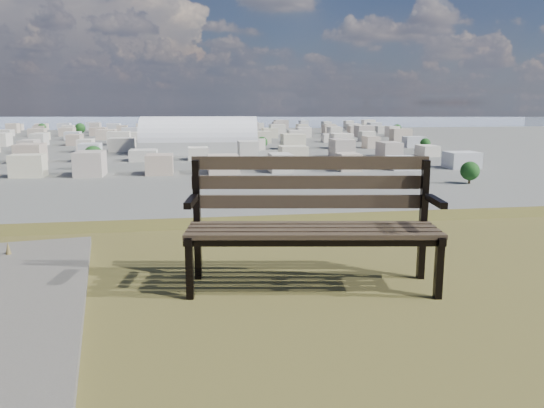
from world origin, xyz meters
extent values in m
cube|color=#3A3121|center=(-1.34, 1.67, 25.47)|extent=(1.93, 0.39, 0.04)
cube|color=#3A3121|center=(-1.32, 1.80, 25.47)|extent=(1.93, 0.39, 0.04)
cube|color=#3A3121|center=(-1.30, 1.93, 25.47)|extent=(1.93, 0.39, 0.04)
cube|color=#3A3121|center=(-1.28, 2.06, 25.47)|extent=(1.93, 0.39, 0.04)
cube|color=#3A3121|center=(-1.27, 2.14, 25.64)|extent=(1.92, 0.33, 0.11)
cube|color=#3A3121|center=(-1.26, 2.17, 25.80)|extent=(1.92, 0.33, 0.11)
cube|color=#3A3121|center=(-1.26, 2.20, 25.96)|extent=(1.92, 0.33, 0.11)
cube|color=black|center=(-2.26, 1.80, 25.24)|extent=(0.06, 0.07, 0.47)
cube|color=black|center=(-2.19, 2.25, 25.49)|extent=(0.06, 0.07, 0.99)
cube|color=black|center=(-2.22, 2.01, 25.44)|extent=(0.14, 0.54, 0.05)
cube|color=black|center=(-2.23, 1.95, 25.71)|extent=(0.11, 0.39, 0.05)
cube|color=black|center=(-0.43, 1.51, 25.24)|extent=(0.06, 0.07, 0.47)
cube|color=black|center=(-0.36, 1.97, 25.49)|extent=(0.06, 0.07, 0.99)
cube|color=black|center=(-0.40, 1.72, 25.44)|extent=(0.14, 0.54, 0.05)
cube|color=black|center=(-0.40, 1.67, 25.71)|extent=(0.11, 0.39, 0.05)
cube|color=black|center=(-1.34, 1.66, 25.42)|extent=(1.92, 0.34, 0.04)
cube|color=black|center=(-1.28, 2.07, 25.42)|extent=(1.92, 0.34, 0.04)
cone|color=brown|center=(-3.90, 3.00, 25.09)|extent=(0.08, 0.08, 0.19)
cube|color=#B9B8B4|center=(3.93, 281.15, 3.34)|extent=(62.00, 30.03, 6.69)
cylinder|color=silver|center=(3.93, 281.15, 6.69)|extent=(62.00, 30.03, 25.42)
cube|color=beige|center=(-60.00, 200.00, 3.50)|extent=(11.00, 11.00, 7.00)
cube|color=#A89A90|center=(-36.00, 200.00, 3.50)|extent=(11.00, 11.00, 7.00)
cube|color=#B5A390|center=(-12.00, 200.00, 3.50)|extent=(11.00, 11.00, 7.00)
cube|color=#B5B5BA|center=(12.00, 200.00, 3.50)|extent=(11.00, 11.00, 7.00)
cube|color=beige|center=(36.00, 200.00, 3.50)|extent=(11.00, 11.00, 7.00)
cube|color=tan|center=(60.00, 200.00, 3.50)|extent=(11.00, 11.00, 7.00)
cube|color=beige|center=(84.00, 200.00, 3.50)|extent=(11.00, 11.00, 7.00)
cube|color=#B7B1A6|center=(108.00, 200.00, 3.50)|extent=(11.00, 11.00, 7.00)
cube|color=#B5A390|center=(-72.00, 250.00, 3.50)|extent=(11.00, 11.00, 7.00)
cube|color=#B5B5BA|center=(-48.00, 250.00, 3.50)|extent=(11.00, 11.00, 7.00)
cube|color=beige|center=(-24.00, 250.00, 3.50)|extent=(11.00, 11.00, 7.00)
cube|color=tan|center=(0.00, 250.00, 3.50)|extent=(11.00, 11.00, 7.00)
cube|color=beige|center=(24.00, 250.00, 3.50)|extent=(11.00, 11.00, 7.00)
cube|color=#B7B1A6|center=(48.00, 250.00, 3.50)|extent=(11.00, 11.00, 7.00)
cube|color=beige|center=(72.00, 250.00, 3.50)|extent=(11.00, 11.00, 7.00)
cube|color=#A89A90|center=(96.00, 250.00, 3.50)|extent=(11.00, 11.00, 7.00)
cube|color=#B5A390|center=(120.00, 250.00, 3.50)|extent=(11.00, 11.00, 7.00)
cube|color=tan|center=(-84.00, 300.00, 3.50)|extent=(11.00, 11.00, 7.00)
cube|color=beige|center=(-60.00, 300.00, 3.50)|extent=(11.00, 11.00, 7.00)
cube|color=#B7B1A6|center=(-36.00, 300.00, 3.50)|extent=(11.00, 11.00, 7.00)
cube|color=beige|center=(-12.00, 300.00, 3.50)|extent=(11.00, 11.00, 7.00)
cube|color=#A89A90|center=(12.00, 300.00, 3.50)|extent=(11.00, 11.00, 7.00)
cube|color=#B5A390|center=(36.00, 300.00, 3.50)|extent=(11.00, 11.00, 7.00)
cube|color=#B5B5BA|center=(60.00, 300.00, 3.50)|extent=(11.00, 11.00, 7.00)
cube|color=beige|center=(84.00, 300.00, 3.50)|extent=(11.00, 11.00, 7.00)
cube|color=tan|center=(108.00, 300.00, 3.50)|extent=(11.00, 11.00, 7.00)
cube|color=beige|center=(132.00, 300.00, 3.50)|extent=(11.00, 11.00, 7.00)
cube|color=#A89A90|center=(-96.00, 350.00, 3.50)|extent=(11.00, 11.00, 7.00)
cube|color=#B5A390|center=(-72.00, 350.00, 3.50)|extent=(11.00, 11.00, 7.00)
cube|color=#B5B5BA|center=(-48.00, 350.00, 3.50)|extent=(11.00, 11.00, 7.00)
cube|color=beige|center=(-24.00, 350.00, 3.50)|extent=(11.00, 11.00, 7.00)
cube|color=tan|center=(0.00, 350.00, 3.50)|extent=(11.00, 11.00, 7.00)
cube|color=beige|center=(24.00, 350.00, 3.50)|extent=(11.00, 11.00, 7.00)
cube|color=#B7B1A6|center=(48.00, 350.00, 3.50)|extent=(11.00, 11.00, 7.00)
cube|color=beige|center=(72.00, 350.00, 3.50)|extent=(11.00, 11.00, 7.00)
cube|color=#A89A90|center=(96.00, 350.00, 3.50)|extent=(11.00, 11.00, 7.00)
cube|color=#B5A390|center=(120.00, 350.00, 3.50)|extent=(11.00, 11.00, 7.00)
cube|color=#B5B5BA|center=(144.00, 350.00, 3.50)|extent=(11.00, 11.00, 7.00)
cube|color=tan|center=(-132.00, 400.00, 3.50)|extent=(11.00, 11.00, 7.00)
cube|color=beige|center=(-108.00, 400.00, 3.50)|extent=(11.00, 11.00, 7.00)
cube|color=#B7B1A6|center=(-84.00, 400.00, 3.50)|extent=(11.00, 11.00, 7.00)
cube|color=beige|center=(-60.00, 400.00, 3.50)|extent=(11.00, 11.00, 7.00)
cube|color=#A89A90|center=(-36.00, 400.00, 3.50)|extent=(11.00, 11.00, 7.00)
cube|color=#B5A390|center=(-12.00, 400.00, 3.50)|extent=(11.00, 11.00, 7.00)
cube|color=#B5B5BA|center=(12.00, 400.00, 3.50)|extent=(11.00, 11.00, 7.00)
cube|color=beige|center=(36.00, 400.00, 3.50)|extent=(11.00, 11.00, 7.00)
cube|color=tan|center=(60.00, 400.00, 3.50)|extent=(11.00, 11.00, 7.00)
cube|color=beige|center=(84.00, 400.00, 3.50)|extent=(11.00, 11.00, 7.00)
cube|color=#B7B1A6|center=(108.00, 400.00, 3.50)|extent=(11.00, 11.00, 7.00)
cube|color=beige|center=(132.00, 400.00, 3.50)|extent=(11.00, 11.00, 7.00)
cube|color=#A89A90|center=(156.00, 400.00, 3.50)|extent=(11.00, 11.00, 7.00)
cube|color=#B5B5BA|center=(-144.00, 450.00, 3.50)|extent=(11.00, 11.00, 7.00)
cube|color=beige|center=(-120.00, 450.00, 3.50)|extent=(11.00, 11.00, 7.00)
cube|color=tan|center=(-96.00, 450.00, 3.50)|extent=(11.00, 11.00, 7.00)
cube|color=beige|center=(-72.00, 450.00, 3.50)|extent=(11.00, 11.00, 7.00)
cube|color=#B7B1A6|center=(-48.00, 450.00, 3.50)|extent=(11.00, 11.00, 7.00)
cube|color=beige|center=(-24.00, 450.00, 3.50)|extent=(11.00, 11.00, 7.00)
cube|color=#A89A90|center=(0.00, 450.00, 3.50)|extent=(11.00, 11.00, 7.00)
cube|color=#B5A390|center=(24.00, 450.00, 3.50)|extent=(11.00, 11.00, 7.00)
cube|color=#B5B5BA|center=(48.00, 450.00, 3.50)|extent=(11.00, 11.00, 7.00)
cube|color=beige|center=(72.00, 450.00, 3.50)|extent=(11.00, 11.00, 7.00)
cube|color=tan|center=(96.00, 450.00, 3.50)|extent=(11.00, 11.00, 7.00)
cube|color=beige|center=(120.00, 450.00, 3.50)|extent=(11.00, 11.00, 7.00)
cube|color=#B7B1A6|center=(144.00, 450.00, 3.50)|extent=(11.00, 11.00, 7.00)
cube|color=beige|center=(168.00, 450.00, 3.50)|extent=(11.00, 11.00, 7.00)
cube|color=#B5A390|center=(-156.00, 500.00, 3.50)|extent=(11.00, 11.00, 7.00)
cube|color=#B5B5BA|center=(-132.00, 500.00, 3.50)|extent=(11.00, 11.00, 7.00)
cube|color=beige|center=(-108.00, 500.00, 3.50)|extent=(11.00, 11.00, 7.00)
cube|color=tan|center=(-84.00, 500.00, 3.50)|extent=(11.00, 11.00, 7.00)
cube|color=beige|center=(-60.00, 500.00, 3.50)|extent=(11.00, 11.00, 7.00)
cube|color=#B7B1A6|center=(-36.00, 500.00, 3.50)|extent=(11.00, 11.00, 7.00)
cube|color=beige|center=(-12.00, 500.00, 3.50)|extent=(11.00, 11.00, 7.00)
cube|color=#A89A90|center=(12.00, 500.00, 3.50)|extent=(11.00, 11.00, 7.00)
cube|color=#B5A390|center=(36.00, 500.00, 3.50)|extent=(11.00, 11.00, 7.00)
cube|color=#B5B5BA|center=(60.00, 500.00, 3.50)|extent=(11.00, 11.00, 7.00)
cube|color=beige|center=(84.00, 500.00, 3.50)|extent=(11.00, 11.00, 7.00)
cube|color=tan|center=(108.00, 500.00, 3.50)|extent=(11.00, 11.00, 7.00)
cube|color=beige|center=(132.00, 500.00, 3.50)|extent=(11.00, 11.00, 7.00)
cube|color=#B7B1A6|center=(156.00, 500.00, 3.50)|extent=(11.00, 11.00, 7.00)
cube|color=beige|center=(180.00, 500.00, 3.50)|extent=(11.00, 11.00, 7.00)
cube|color=#B5A390|center=(-168.00, 550.00, 3.50)|extent=(11.00, 11.00, 7.00)
cube|color=#B5B5BA|center=(-144.00, 550.00, 3.50)|extent=(11.00, 11.00, 7.00)
cube|color=beige|center=(-120.00, 550.00, 3.50)|extent=(11.00, 11.00, 7.00)
cube|color=tan|center=(-96.00, 550.00, 3.50)|extent=(11.00, 11.00, 7.00)
cube|color=beige|center=(-72.00, 550.00, 3.50)|extent=(11.00, 11.00, 7.00)
cube|color=#B7B1A6|center=(-48.00, 550.00, 3.50)|extent=(11.00, 11.00, 7.00)
cube|color=beige|center=(-24.00, 550.00, 3.50)|extent=(11.00, 11.00, 7.00)
cube|color=#A89A90|center=(0.00, 550.00, 3.50)|extent=(11.00, 11.00, 7.00)
cube|color=#B5A390|center=(24.00, 550.00, 3.50)|extent=(11.00, 11.00, 7.00)
cube|color=#B5B5BA|center=(48.00, 550.00, 3.50)|extent=(11.00, 11.00, 7.00)
cube|color=beige|center=(72.00, 550.00, 3.50)|extent=(11.00, 11.00, 7.00)
cube|color=tan|center=(96.00, 550.00, 3.50)|extent=(11.00, 11.00, 7.00)
cube|color=beige|center=(120.00, 550.00, 3.50)|extent=(11.00, 11.00, 7.00)
cube|color=#B7B1A6|center=(144.00, 550.00, 3.50)|extent=(11.00, 11.00, 7.00)
cube|color=beige|center=(168.00, 550.00, 3.50)|extent=(11.00, 11.00, 7.00)
cube|color=#A89A90|center=(192.00, 550.00, 3.50)|extent=(11.00, 11.00, 7.00)
cylinder|color=#37281B|center=(90.00, 160.00, 1.05)|extent=(0.80, 0.80, 2.10)
sphere|color=black|center=(90.00, 160.00, 4.20)|extent=(6.30, 6.30, 6.30)
cylinder|color=#37281B|center=(-40.00, 220.00, 1.35)|extent=(0.80, 0.80, 2.70)
sphere|color=black|center=(-40.00, 220.00, 5.40)|extent=(8.10, 8.10, 8.10)
cylinder|color=#37281B|center=(130.00, 280.00, 0.97)|extent=(0.80, 0.80, 1.95)
sphere|color=black|center=(130.00, 280.00, 3.90)|extent=(5.85, 5.85, 5.85)
cylinder|color=#37281B|center=(60.00, 400.00, 1.12)|extent=(0.80, 0.80, 2.25)
sphere|color=black|center=(60.00, 400.00, 4.50)|extent=(6.75, 6.75, 6.75)
cylinder|color=#37281B|center=(-90.00, 460.00, 1.43)|extent=(0.80, 0.80, 2.85)
sphere|color=black|center=(-90.00, 460.00, 5.70)|extent=(8.55, 8.55, 8.55)
cylinder|color=#37281B|center=(-130.00, 500.00, 1.20)|extent=(0.80, 0.80, 2.40)
sphere|color=black|center=(-130.00, 500.00, 4.80)|extent=(7.20, 7.20, 7.20)
cylinder|color=#37281B|center=(40.00, 300.00, 1.05)|extent=(0.80, 0.80, 2.10)
sphere|color=black|center=(40.00, 300.00, 4.20)|extent=(6.30, 6.30, 6.30)
cylinder|color=#37281B|center=(170.00, 420.00, 1.27)|extent=(0.80, 0.80, 2.55)
sphere|color=black|center=(170.00, 420.00, 5.10)|extent=(7.65, 7.65, 7.65)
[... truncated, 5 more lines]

